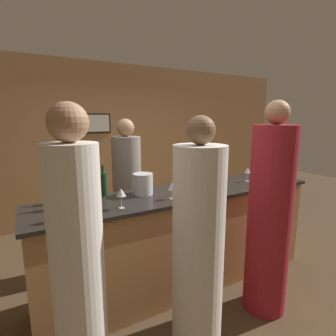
{
  "coord_description": "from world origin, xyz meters",
  "views": [
    {
      "loc": [
        -1.48,
        -2.26,
        1.83
      ],
      "look_at": [
        -0.15,
        0.1,
        1.32
      ],
      "focal_mm": 28.0,
      "sensor_mm": 36.0,
      "label": 1
    }
  ],
  "objects_px": {
    "ice_bucket": "(143,184)",
    "wine_bottle_0": "(70,190)",
    "bartender": "(127,198)",
    "guest_2": "(198,248)",
    "guest_1": "(269,218)",
    "wine_bottle_1": "(103,184)",
    "guest_0": "(79,276)",
    "wine_bottle_2": "(72,194)"
  },
  "relations": [
    {
      "from": "bartender",
      "to": "guest_0",
      "type": "bearing_deg",
      "value": 59.87
    },
    {
      "from": "guest_0",
      "to": "ice_bucket",
      "type": "xyz_separation_m",
      "value": [
        0.82,
        0.89,
        0.27
      ]
    },
    {
      "from": "wine_bottle_1",
      "to": "guest_2",
      "type": "bearing_deg",
      "value": -67.34
    },
    {
      "from": "guest_1",
      "to": "guest_2",
      "type": "relative_size",
      "value": 1.07
    },
    {
      "from": "wine_bottle_2",
      "to": "bartender",
      "type": "bearing_deg",
      "value": 42.49
    },
    {
      "from": "guest_0",
      "to": "guest_2",
      "type": "bearing_deg",
      "value": 0.87
    },
    {
      "from": "guest_1",
      "to": "wine_bottle_1",
      "type": "relative_size",
      "value": 6.31
    },
    {
      "from": "guest_0",
      "to": "wine_bottle_2",
      "type": "height_order",
      "value": "guest_0"
    },
    {
      "from": "guest_2",
      "to": "wine_bottle_2",
      "type": "relative_size",
      "value": 5.94
    },
    {
      "from": "guest_2",
      "to": "wine_bottle_2",
      "type": "height_order",
      "value": "guest_2"
    },
    {
      "from": "wine_bottle_0",
      "to": "wine_bottle_2",
      "type": "relative_size",
      "value": 0.95
    },
    {
      "from": "wine_bottle_2",
      "to": "guest_1",
      "type": "bearing_deg",
      "value": -25.81
    },
    {
      "from": "guest_2",
      "to": "ice_bucket",
      "type": "distance_m",
      "value": 0.94
    },
    {
      "from": "wine_bottle_1",
      "to": "ice_bucket",
      "type": "bearing_deg",
      "value": -21.27
    },
    {
      "from": "bartender",
      "to": "wine_bottle_0",
      "type": "relative_size",
      "value": 6.14
    },
    {
      "from": "guest_1",
      "to": "wine_bottle_0",
      "type": "distance_m",
      "value": 1.86
    },
    {
      "from": "bartender",
      "to": "wine_bottle_0",
      "type": "distance_m",
      "value": 0.98
    },
    {
      "from": "wine_bottle_0",
      "to": "wine_bottle_1",
      "type": "bearing_deg",
      "value": 7.66
    },
    {
      "from": "guest_2",
      "to": "wine_bottle_2",
      "type": "xyz_separation_m",
      "value": [
        -0.76,
        0.81,
        0.33
      ]
    },
    {
      "from": "guest_0",
      "to": "wine_bottle_0",
      "type": "height_order",
      "value": "guest_0"
    },
    {
      "from": "wine_bottle_1",
      "to": "wine_bottle_2",
      "type": "bearing_deg",
      "value": -148.01
    },
    {
      "from": "wine_bottle_0",
      "to": "ice_bucket",
      "type": "bearing_deg",
      "value": -8.22
    },
    {
      "from": "guest_2",
      "to": "guest_0",
      "type": "bearing_deg",
      "value": -179.13
    },
    {
      "from": "wine_bottle_1",
      "to": "ice_bucket",
      "type": "distance_m",
      "value": 0.39
    },
    {
      "from": "wine_bottle_0",
      "to": "wine_bottle_2",
      "type": "xyz_separation_m",
      "value": [
        -0.01,
        -0.16,
        0.0
      ]
    },
    {
      "from": "bartender",
      "to": "wine_bottle_1",
      "type": "relative_size",
      "value": 5.81
    },
    {
      "from": "wine_bottle_2",
      "to": "ice_bucket",
      "type": "bearing_deg",
      "value": 5.33
    },
    {
      "from": "guest_2",
      "to": "wine_bottle_0",
      "type": "height_order",
      "value": "guest_2"
    },
    {
      "from": "guest_2",
      "to": "wine_bottle_0",
      "type": "xyz_separation_m",
      "value": [
        -0.75,
        0.98,
        0.33
      ]
    },
    {
      "from": "ice_bucket",
      "to": "wine_bottle_0",
      "type": "bearing_deg",
      "value": 171.78
    },
    {
      "from": "guest_1",
      "to": "bartender",
      "type": "bearing_deg",
      "value": 119.7
    },
    {
      "from": "wine_bottle_1",
      "to": "wine_bottle_2",
      "type": "distance_m",
      "value": 0.39
    },
    {
      "from": "guest_2",
      "to": "ice_bucket",
      "type": "relative_size",
      "value": 8.63
    },
    {
      "from": "guest_1",
      "to": "wine_bottle_0",
      "type": "height_order",
      "value": "guest_1"
    },
    {
      "from": "wine_bottle_0",
      "to": "ice_bucket",
      "type": "xyz_separation_m",
      "value": [
        0.69,
        -0.1,
        -0.01
      ]
    },
    {
      "from": "guest_0",
      "to": "wine_bottle_0",
      "type": "relative_size",
      "value": 6.45
    },
    {
      "from": "wine_bottle_1",
      "to": "wine_bottle_2",
      "type": "relative_size",
      "value": 1.01
    },
    {
      "from": "guest_1",
      "to": "wine_bottle_1",
      "type": "distance_m",
      "value": 1.63
    },
    {
      "from": "bartender",
      "to": "guest_2",
      "type": "height_order",
      "value": "guest_2"
    },
    {
      "from": "guest_1",
      "to": "ice_bucket",
      "type": "xyz_separation_m",
      "value": [
        -0.9,
        0.84,
        0.25
      ]
    },
    {
      "from": "bartender",
      "to": "guest_2",
      "type": "relative_size",
      "value": 0.99
    },
    {
      "from": "guest_2",
      "to": "guest_1",
      "type": "bearing_deg",
      "value": 2.73
    }
  ]
}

